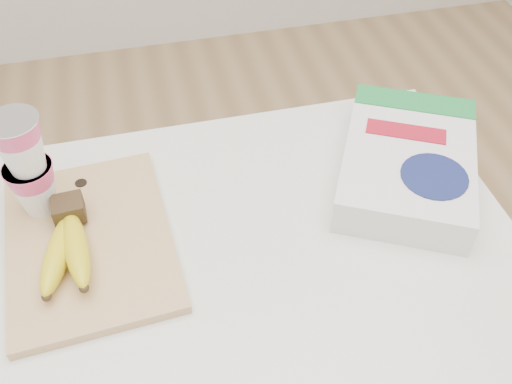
# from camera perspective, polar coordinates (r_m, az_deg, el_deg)

# --- Properties ---
(cutting_board) EXTENTS (0.27, 0.35, 0.02)m
(cutting_board) POSITION_cam_1_polar(r_m,az_deg,el_deg) (0.92, -16.27, -4.76)
(cutting_board) COLOR tan
(cutting_board) RESTS_ON table
(bananas) EXTENTS (0.09, 0.19, 0.05)m
(bananas) POSITION_cam_1_polar(r_m,az_deg,el_deg) (0.89, -18.34, -4.99)
(bananas) COLOR #382816
(bananas) RESTS_ON cutting_board
(yogurt_stack) EXTENTS (0.08, 0.08, 0.18)m
(yogurt_stack) POSITION_cam_1_polar(r_m,az_deg,el_deg) (0.92, -21.99, 2.66)
(yogurt_stack) COLOR white
(yogurt_stack) RESTS_ON cutting_board
(cereal_box) EXTENTS (0.33, 0.38, 0.07)m
(cereal_box) POSITION_cam_1_polar(r_m,az_deg,el_deg) (1.01, 14.90, 2.92)
(cereal_box) COLOR silver
(cereal_box) RESTS_ON table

